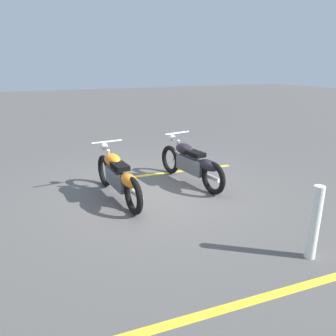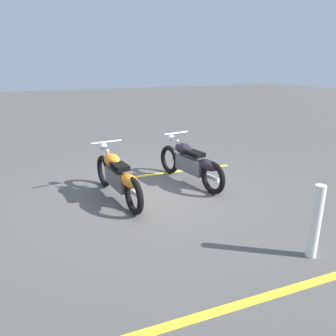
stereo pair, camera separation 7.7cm
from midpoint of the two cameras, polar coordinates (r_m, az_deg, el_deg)
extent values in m
plane|color=#514F4C|center=(6.62, -1.52, -4.11)|extent=(60.00, 60.00, 0.00)
torus|color=black|center=(6.93, -10.87, -0.48)|extent=(0.68, 0.16, 0.67)
torus|color=black|center=(5.55, -5.77, -4.91)|extent=(0.68, 0.16, 0.67)
cube|color=#59595E|center=(6.16, -8.48, -1.85)|extent=(0.85, 0.28, 0.32)
ellipsoid|color=orange|center=(6.31, -9.47, 1.44)|extent=(0.54, 0.32, 0.24)
ellipsoid|color=orange|center=(5.61, -6.49, -2.23)|extent=(0.58, 0.28, 0.22)
cube|color=black|center=(5.95, -8.16, 0.32)|extent=(0.46, 0.27, 0.09)
cylinder|color=silver|center=(6.64, -10.38, 1.11)|extent=(0.27, 0.08, 0.56)
cylinder|color=silver|center=(6.49, -10.44, 4.59)|extent=(0.08, 0.62, 0.04)
sphere|color=silver|center=(6.71, -10.93, 3.76)|extent=(0.15, 0.15, 0.15)
cylinder|color=silver|center=(5.91, -5.77, -4.25)|extent=(0.70, 0.14, 0.09)
torus|color=black|center=(7.61, 0.70, 1.51)|extent=(0.68, 0.21, 0.67)
torus|color=black|center=(6.43, 8.36, -1.78)|extent=(0.68, 0.21, 0.67)
cube|color=#59595E|center=(6.94, 4.47, 0.56)|extent=(0.86, 0.34, 0.32)
ellipsoid|color=black|center=(7.07, 3.21, 3.43)|extent=(0.56, 0.35, 0.24)
ellipsoid|color=black|center=(6.48, 7.53, 0.49)|extent=(0.59, 0.32, 0.22)
cube|color=black|center=(6.76, 5.19, 2.55)|extent=(0.47, 0.30, 0.09)
cylinder|color=silver|center=(7.36, 1.69, 3.04)|extent=(0.27, 0.09, 0.56)
cylinder|color=silver|center=(7.22, 1.94, 6.20)|extent=(0.13, 0.62, 0.04)
sphere|color=silver|center=(7.42, 1.05, 5.41)|extent=(0.15, 0.15, 0.15)
cylinder|color=silver|center=(6.78, 7.41, -1.39)|extent=(0.71, 0.19, 0.09)
cylinder|color=white|center=(4.66, 24.96, -8.81)|extent=(0.14, 0.14, 1.02)
cube|color=yellow|center=(7.75, 0.79, -0.76)|extent=(0.33, 3.20, 0.01)
cube|color=yellow|center=(3.83, 12.38, -22.75)|extent=(0.33, 3.20, 0.01)
camera|label=1|loc=(0.04, 90.37, -0.12)|focal=34.38mm
camera|label=2|loc=(0.04, -89.63, 0.12)|focal=34.38mm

